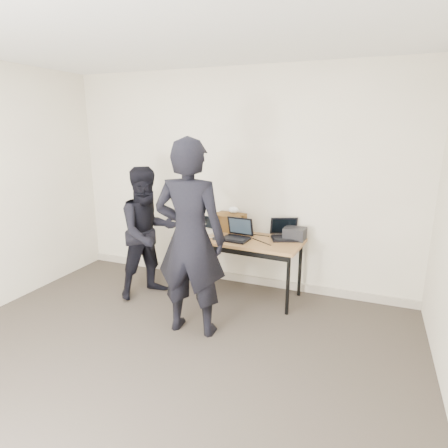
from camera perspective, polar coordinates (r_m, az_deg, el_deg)
The scene contains 13 objects.
room at distance 2.76m, azimuth -14.32°, elevation 0.40°, with size 4.60×4.60×2.80m.
desk at distance 4.48m, azimuth 2.23°, elevation -2.87°, with size 1.54×0.74×0.72m.
laptop_beige at distance 4.63m, azimuth -3.25°, elevation -0.94°, with size 0.35×0.34×0.23m.
laptop_center at distance 4.41m, azimuth 1.98°, elevation -1.60°, with size 0.34×0.33×0.25m.
laptop_right at distance 4.49m, azimuth 9.25°, elevation -1.50°, with size 0.41×0.41×0.24m.
leather_satchel at distance 4.69m, azimuth 1.11°, elevation 0.32°, with size 0.38×0.22×0.25m.
tissue at distance 4.65m, azimuth 1.49°, elevation 2.17°, with size 0.13×0.10×0.08m, color white.
equipment_box at distance 4.47m, azimuth 10.73°, elevation -1.44°, with size 0.24×0.21×0.14m, color black.
power_brick at distance 4.38m, azimuth -1.20°, elevation -2.25°, with size 0.08×0.05×0.03m, color black.
cables at distance 4.43m, azimuth 3.03°, elevation -2.24°, with size 0.81×0.41×0.01m.
person_typist at distance 3.60m, azimuth -5.19°, elevation -2.30°, with size 0.70×0.46×1.93m, color black.
person_observer at distance 4.54m, azimuth -11.43°, elevation -1.31°, with size 0.76×0.59×1.57m, color black.
baseboard at distance 5.07m, azimuth 1.58°, elevation -8.09°, with size 4.50×0.03×0.10m, color #B3A794.
Camera 1 is at (1.59, -2.16, 2.01)m, focal length 30.00 mm.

